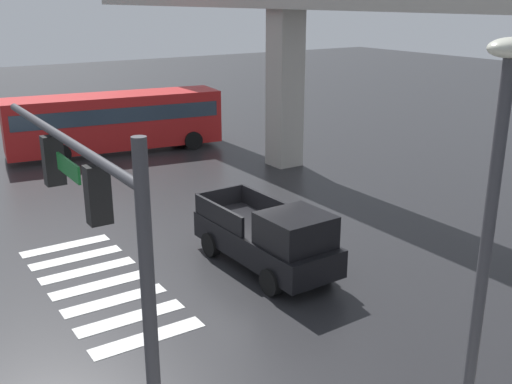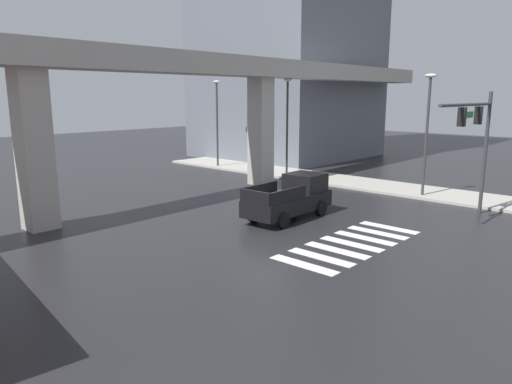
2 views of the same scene
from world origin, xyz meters
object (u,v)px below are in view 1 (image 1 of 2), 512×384
Objects in this scene: traffic_signal_mast at (99,239)px; street_lamp_near_corner at (485,253)px; city_bus at (115,119)px; pickup_truck at (270,239)px.

traffic_signal_mast is 5.25m from street_lamp_near_corner.
street_lamp_near_corner is at bearing 47.24° from traffic_signal_mast.
city_bus is at bearing 159.26° from traffic_signal_mast.
city_bus reaches higher than pickup_truck.
pickup_truck is 16.28m from city_bus.
pickup_truck is 10.13m from street_lamp_near_corner.
traffic_signal_mast reaches higher than pickup_truck.
city_bus is 1.53× the size of street_lamp_near_corner.
street_lamp_near_corner is (3.56, 3.85, 0.17)m from traffic_signal_mast.
city_bus is 25.75m from street_lamp_near_corner.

